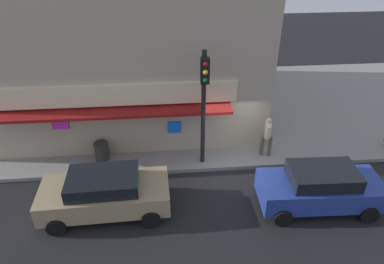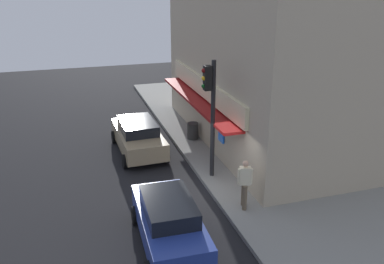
{
  "view_description": "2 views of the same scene",
  "coord_description": "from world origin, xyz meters",
  "views": [
    {
      "loc": [
        -2.71,
        -11.39,
        9.08
      ],
      "look_at": [
        -1.68,
        0.29,
        1.78
      ],
      "focal_mm": 32.93,
      "sensor_mm": 36.0,
      "label": 1
    },
    {
      "loc": [
        13.13,
        -4.85,
        7.92
      ],
      "look_at": [
        -1.86,
        -0.15,
        1.95
      ],
      "focal_mm": 38.02,
      "sensor_mm": 36.0,
      "label": 2
    }
  ],
  "objects": [
    {
      "name": "parked_car_tan",
      "position": [
        -4.91,
        -1.9,
        0.83
      ],
      "size": [
        4.48,
        2.2,
        1.59
      ],
      "color": "#9E8966",
      "rests_on": "ground_plane"
    },
    {
      "name": "trash_can",
      "position": [
        -5.43,
        1.01,
        0.59
      ],
      "size": [
        0.58,
        0.58,
        0.84
      ],
      "primitive_type": "cylinder",
      "color": "#2D2D2D",
      "rests_on": "sidewalk"
    },
    {
      "name": "pedestrian",
      "position": [
        1.53,
        0.74,
        1.18
      ],
      "size": [
        0.51,
        0.54,
        1.84
      ],
      "color": "brown",
      "rests_on": "sidewalk"
    },
    {
      "name": "traffic_light",
      "position": [
        -1.22,
        0.41,
        3.28
      ],
      "size": [
        0.32,
        0.58,
        4.84
      ],
      "color": "black",
      "rests_on": "sidewalk"
    },
    {
      "name": "sidewalk",
      "position": [
        0.0,
        5.41,
        0.08
      ],
      "size": [
        34.98,
        10.82,
        0.17
      ],
      "primitive_type": "cube",
      "color": "gray",
      "rests_on": "ground_plane"
    },
    {
      "name": "corner_building",
      "position": [
        -4.67,
        5.93,
        4.28
      ],
      "size": [
        12.9,
        9.97,
        8.23
      ],
      "color": "tan",
      "rests_on": "sidewalk"
    },
    {
      "name": "ground_plane",
      "position": [
        0.0,
        0.0,
        0.0
      ],
      "size": [
        52.47,
        52.47,
        0.0
      ],
      "primitive_type": "plane",
      "color": "black"
    },
    {
      "name": "potted_plant_by_window",
      "position": [
        -3.9,
        1.84,
        0.83
      ],
      "size": [
        0.76,
        0.76,
        1.09
      ],
      "color": "#59595B",
      "rests_on": "sidewalk"
    },
    {
      "name": "potted_plant_by_doorway",
      "position": [
        -6.17,
        2.64,
        0.6
      ],
      "size": [
        0.53,
        0.53,
        0.81
      ],
      "color": "brown",
      "rests_on": "sidewalk"
    },
    {
      "name": "parked_car_blue",
      "position": [
        2.64,
        -2.31,
        0.85
      ],
      "size": [
        4.33,
        2.08,
        1.64
      ],
      "color": "navy",
      "rests_on": "ground_plane"
    }
  ]
}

